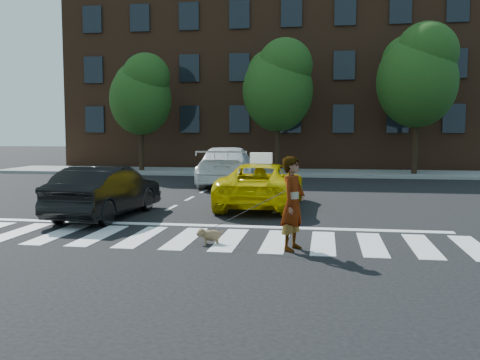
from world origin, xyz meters
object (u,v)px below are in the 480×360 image
object	(u,v)px
white_suv	(228,166)
woman	(293,203)
tree_left	(141,92)
black_sedan	(106,191)
dog	(209,235)
taxi	(262,185)
tree_right	(418,72)
tree_mid	(278,82)

from	to	relation	value
white_suv	woman	size ratio (longest dim) A/B	3.04
tree_left	black_sedan	xyz separation A→B (m)	(4.09, -14.50, -3.73)
black_sedan	dog	bearing A→B (deg)	144.00
tree_left	taxi	size ratio (longest dim) A/B	1.32
black_sedan	tree_left	bearing A→B (deg)	-70.22
black_sedan	dog	world-z (taller)	black_sedan
tree_right	dog	distance (m)	19.44
dog	white_suv	bearing A→B (deg)	82.89
tree_right	tree_left	bearing A→B (deg)	180.00
tree_mid	white_suv	world-z (taller)	tree_mid
white_suv	taxi	bearing A→B (deg)	104.59
tree_left	white_suv	bearing A→B (deg)	-44.02
tree_right	black_sedan	world-z (taller)	tree_right
tree_mid	dog	distance (m)	18.07
dog	taxi	bearing A→B (deg)	69.70
tree_left	dog	bearing A→B (deg)	-66.44
tree_mid	tree_right	bearing A→B (deg)	-0.00
taxi	black_sedan	bearing A→B (deg)	34.22
woman	tree_mid	bearing A→B (deg)	26.16
taxi	dog	bearing A→B (deg)	86.58
tree_mid	dog	size ratio (longest dim) A/B	12.37
tree_mid	dog	bearing A→B (deg)	-89.63
white_suv	tree_right	bearing A→B (deg)	-151.93
tree_mid	black_sedan	distance (m)	15.46
tree_mid	white_suv	xyz separation A→B (m)	(-1.67, -5.64, -4.03)
taxi	white_suv	xyz separation A→B (m)	(-2.23, 6.28, 0.14)
tree_mid	woman	world-z (taller)	tree_mid
tree_left	woman	world-z (taller)	tree_left
tree_right	taxi	distance (m)	14.30
tree_right	dog	size ratio (longest dim) A/B	13.42
tree_left	dog	distance (m)	19.51
dog	tree_left	bearing A→B (deg)	97.88
tree_left	woman	xyz separation A→B (m)	(9.37, -17.73, -3.51)
tree_left	tree_right	xyz separation A→B (m)	(14.50, -0.00, 0.82)
tree_mid	dog	xyz separation A→B (m)	(0.11, -17.46, -4.66)
woman	dog	distance (m)	1.92
tree_left	white_suv	distance (m)	8.88
tree_left	tree_right	bearing A→B (deg)	-0.00
tree_left	black_sedan	distance (m)	15.52
taxi	tree_right	bearing A→B (deg)	-117.18
tree_mid	woman	bearing A→B (deg)	-83.99
tree_left	tree_mid	size ratio (longest dim) A/B	0.92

